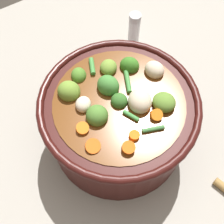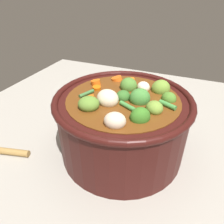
% 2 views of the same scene
% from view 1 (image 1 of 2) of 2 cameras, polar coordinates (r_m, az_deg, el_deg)
% --- Properties ---
extents(ground_plane, '(1.10, 1.10, 0.00)m').
position_cam_1_polar(ground_plane, '(0.66, 1.16, -4.78)').
color(ground_plane, '#9E998E').
extents(cooking_pot, '(0.31, 0.31, 0.18)m').
position_cam_1_polar(cooking_pot, '(0.59, 1.29, -1.37)').
color(cooking_pot, '#38110F').
rests_on(cooking_pot, ground_plane).
extents(salt_shaker, '(0.03, 0.03, 0.10)m').
position_cam_1_polar(salt_shaker, '(0.79, 4.45, 16.28)').
color(salt_shaker, silver).
rests_on(salt_shaker, ground_plane).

